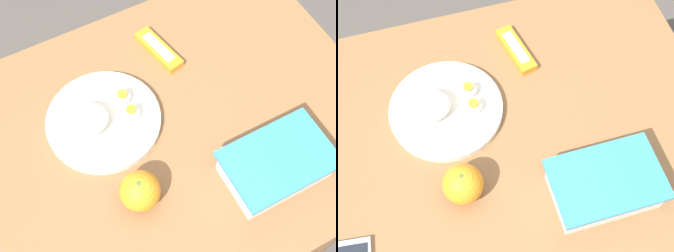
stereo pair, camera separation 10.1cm
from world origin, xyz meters
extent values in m
plane|color=#4C4742|center=(0.00, 0.00, 0.00)|extent=(10.00, 10.00, 0.00)
cube|color=brown|center=(0.00, 0.00, 0.73)|extent=(1.00, 0.73, 0.03)
cylinder|color=brown|center=(-0.44, -0.31, 0.36)|extent=(0.06, 0.06, 0.72)
cube|color=white|center=(-0.17, 0.19, 0.78)|extent=(0.20, 0.13, 0.06)
cube|color=#CCBC84|center=(-0.17, 0.19, 0.76)|extent=(0.19, 0.12, 0.04)
cube|color=#338CC6|center=(-0.17, 0.19, 0.81)|extent=(0.22, 0.15, 0.01)
ellipsoid|color=gray|center=(-0.17, 0.20, 0.78)|extent=(0.06, 0.05, 0.03)
sphere|color=orange|center=(0.10, 0.11, 0.79)|extent=(0.08, 0.08, 0.08)
cylinder|color=#4C662D|center=(0.10, 0.11, 0.83)|extent=(0.01, 0.01, 0.00)
cylinder|color=silver|center=(0.10, -0.09, 0.76)|extent=(0.26, 0.26, 0.02)
ellipsoid|color=white|center=(0.14, -0.09, 0.79)|extent=(0.10, 0.08, 0.04)
ellipsoid|color=white|center=(0.04, -0.11, 0.78)|extent=(0.04, 0.03, 0.02)
cylinder|color=#F4A823|center=(0.04, -0.11, 0.79)|extent=(0.02, 0.02, 0.01)
ellipsoid|color=white|center=(0.04, -0.06, 0.78)|extent=(0.04, 0.03, 0.02)
cylinder|color=#F4A823|center=(0.04, -0.06, 0.79)|extent=(0.02, 0.02, 0.01)
cube|color=orange|center=(-0.10, -0.20, 0.76)|extent=(0.07, 0.15, 0.02)
cube|color=white|center=(-0.10, -0.20, 0.77)|extent=(0.04, 0.10, 0.00)
camera|label=1|loc=(0.21, 0.43, 1.66)|focal=50.00mm
camera|label=2|loc=(0.12, 0.47, 1.66)|focal=50.00mm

